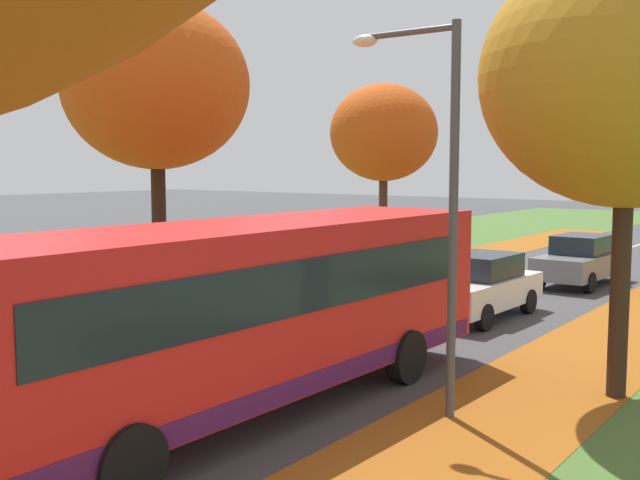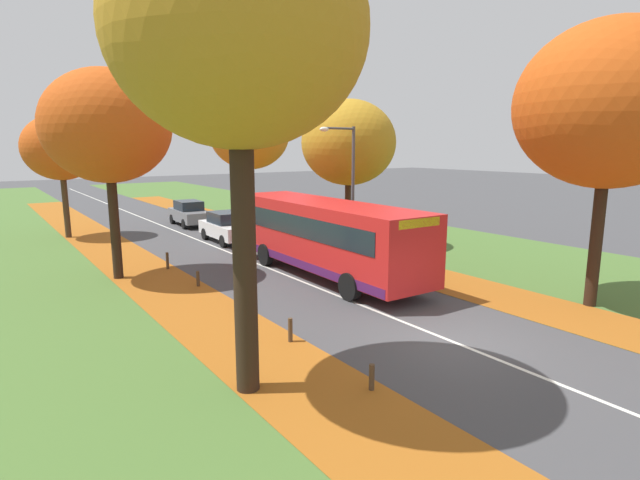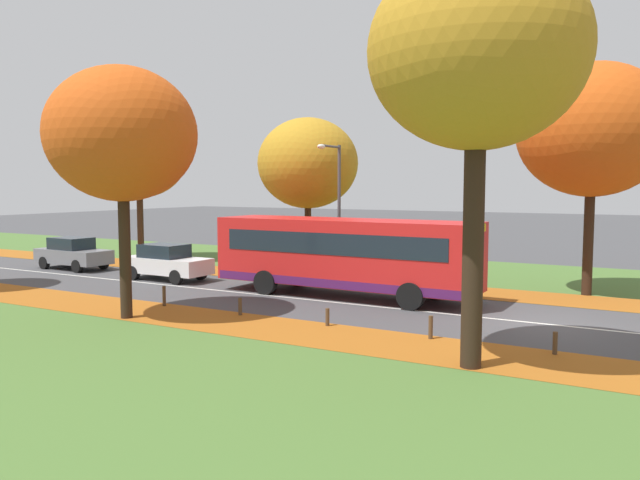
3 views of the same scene
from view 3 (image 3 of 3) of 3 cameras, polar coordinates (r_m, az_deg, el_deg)
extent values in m
plane|color=#424244|center=(20.65, 19.99, -7.24)|extent=(160.00, 160.00, 0.00)
cube|color=#9E5619|center=(23.38, -18.73, -5.76)|extent=(2.80, 60.00, 0.00)
cube|color=#476B2D|center=(37.44, -9.23, -1.59)|extent=(12.00, 90.00, 0.01)
cube|color=#9E5619|center=(30.23, -5.69, -3.12)|extent=(2.80, 60.00, 0.00)
cube|color=silver|center=(30.82, -19.90, -3.25)|extent=(0.12, 80.00, 0.01)
cylinder|color=black|center=(14.87, 13.81, -1.14)|extent=(0.49, 0.49, 5.44)
ellipsoid|color=#B27F1E|center=(15.10, 14.19, 16.43)|extent=(4.98, 4.98, 4.48)
cylinder|color=black|center=(20.92, -17.40, -1.30)|extent=(0.37, 0.37, 4.11)
ellipsoid|color=#C64C14|center=(20.87, -17.68, 9.21)|extent=(4.73, 4.73, 4.25)
cylinder|color=black|center=(26.31, 23.33, -0.07)|extent=(0.38, 0.38, 4.26)
ellipsoid|color=#C64C14|center=(26.31, 23.65, 9.20)|extent=(5.67, 5.67, 5.10)
cylinder|color=#382619|center=(29.89, -1.11, 0.21)|extent=(0.32, 0.32, 3.54)
ellipsoid|color=#B27F1E|center=(29.80, -1.12, 7.04)|extent=(4.77, 4.77, 4.30)
cylinder|color=#382619|center=(36.83, -16.10, 1.26)|extent=(0.36, 0.36, 3.98)
ellipsoid|color=orange|center=(36.80, -16.25, 7.54)|extent=(5.46, 5.46, 4.91)
cylinder|color=#4C3823|center=(17.05, 20.70, -8.82)|extent=(0.12, 0.12, 0.59)
cylinder|color=#4C3823|center=(17.78, 10.08, -7.88)|extent=(0.12, 0.12, 0.66)
cylinder|color=#4C3823|center=(19.10, 0.69, -7.07)|extent=(0.12, 0.12, 0.55)
cylinder|color=#4C3823|center=(20.83, -7.32, -6.06)|extent=(0.12, 0.12, 0.58)
cylinder|color=#4C3823|center=(22.85, -14.06, -5.00)|extent=(0.12, 0.12, 0.72)
cylinder|color=#47474C|center=(27.01, 1.76, 2.31)|extent=(0.14, 0.14, 6.00)
cylinder|color=#47474C|center=(26.32, 0.97, 8.56)|extent=(1.60, 0.10, 0.10)
ellipsoid|color=silver|center=(25.61, 0.11, 8.54)|extent=(0.44, 0.28, 0.20)
cube|color=red|center=(23.95, 2.22, -1.09)|extent=(2.73, 10.45, 2.50)
cube|color=#19232D|center=(21.97, 14.13, -0.87)|extent=(2.30, 0.15, 1.30)
cube|color=#19232D|center=(23.91, 2.23, -0.13)|extent=(2.74, 9.21, 0.80)
cube|color=#4C1951|center=(24.08, 2.21, -3.62)|extent=(2.75, 10.25, 0.32)
cube|color=yellow|center=(21.91, 14.22, 1.00)|extent=(1.75, 0.12, 0.28)
cylinder|color=black|center=(23.89, 10.42, -4.21)|extent=(0.32, 0.97, 0.96)
cylinder|color=black|center=(21.70, 8.27, -5.11)|extent=(0.32, 0.97, 0.96)
cylinder|color=black|center=(26.55, -2.03, -3.20)|extent=(0.32, 0.97, 0.96)
cylinder|color=black|center=(24.60, -5.00, -3.88)|extent=(0.32, 0.97, 0.96)
cube|color=silver|center=(29.08, -13.83, -2.25)|extent=(1.81, 4.24, 0.70)
cube|color=#19232D|center=(29.11, -14.07, -0.96)|extent=(1.50, 2.05, 0.60)
cylinder|color=black|center=(28.81, -10.87, -2.96)|extent=(0.24, 0.65, 0.64)
cylinder|color=black|center=(27.67, -13.02, -3.33)|extent=(0.24, 0.65, 0.64)
cylinder|color=black|center=(30.58, -14.53, -2.57)|extent=(0.24, 0.65, 0.64)
cylinder|color=black|center=(29.51, -16.69, -2.90)|extent=(0.24, 0.65, 0.64)
cube|color=slate|center=(34.27, -21.61, -1.37)|extent=(1.90, 4.28, 0.70)
cube|color=#19232D|center=(34.33, -21.79, -0.28)|extent=(1.54, 2.08, 0.60)
cylinder|color=black|center=(33.76, -19.20, -1.99)|extent=(0.25, 0.65, 0.64)
cylinder|color=black|center=(32.81, -21.33, -2.25)|extent=(0.25, 0.65, 0.64)
cylinder|color=black|center=(35.81, -21.83, -1.68)|extent=(0.25, 0.65, 0.64)
cylinder|color=black|center=(34.91, -23.90, -1.92)|extent=(0.25, 0.65, 0.64)
camera|label=1|loc=(29.11, 24.83, 3.79)|focal=42.00mm
camera|label=2|loc=(11.11, 57.17, 7.18)|focal=28.00mm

